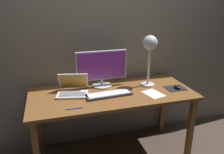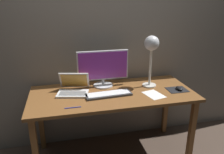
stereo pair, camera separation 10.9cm
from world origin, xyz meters
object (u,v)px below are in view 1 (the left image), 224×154
(laptop, at_px, (73,88))
(pen, at_px, (74,109))
(monitor, at_px, (102,68))
(desk_lamp, at_px, (150,48))
(mouse, at_px, (177,87))
(keyboard_main, at_px, (109,94))

(laptop, bearing_deg, pen, -95.26)
(monitor, xyz_separation_m, laptop, (-0.31, -0.10, -0.15))
(monitor, height_order, desk_lamp, desk_lamp)
(monitor, bearing_deg, laptop, -162.28)
(mouse, height_order, pen, mouse)
(keyboard_main, relative_size, mouse, 4.67)
(desk_lamp, distance_m, pen, 0.97)
(desk_lamp, bearing_deg, monitor, 167.25)
(desk_lamp, bearing_deg, mouse, -35.13)
(laptop, bearing_deg, monitor, 17.72)
(monitor, height_order, keyboard_main, monitor)
(keyboard_main, height_order, pen, keyboard_main)
(keyboard_main, bearing_deg, desk_lamp, 17.07)
(monitor, relative_size, desk_lamp, 0.99)
(desk_lamp, xyz_separation_m, mouse, (0.25, -0.18, -0.39))
(desk_lamp, relative_size, mouse, 5.53)
(desk_lamp, bearing_deg, keyboard_main, -162.93)
(monitor, height_order, pen, monitor)
(laptop, bearing_deg, desk_lamp, -0.53)
(monitor, xyz_separation_m, mouse, (0.73, -0.28, -0.18))
(desk_lamp, height_order, pen, desk_lamp)
(keyboard_main, height_order, desk_lamp, desk_lamp)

